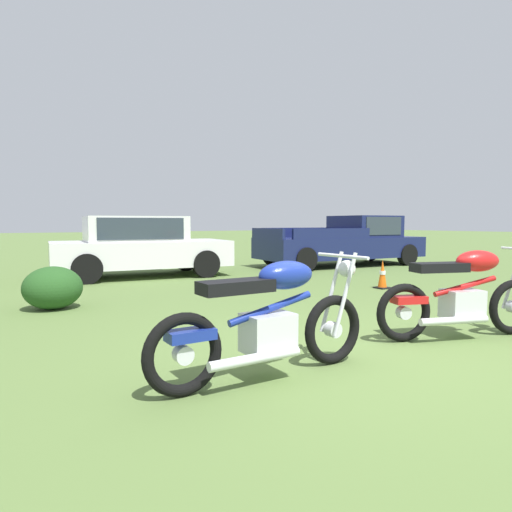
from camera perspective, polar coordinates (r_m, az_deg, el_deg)
ground_plane at (r=4.66m, az=14.40°, el=-11.85°), size 120.00×120.00×0.00m
motorcycle_blue at (r=3.72m, az=1.64°, el=-8.12°), size 2.09×0.64×1.02m
motorcycle_red at (r=5.49m, az=24.81°, el=-4.45°), size 1.96×0.94×1.02m
car_white at (r=10.98m, az=-14.65°, el=1.59°), size 4.20×2.25×1.43m
pickup_truck_navy at (r=13.74m, az=11.60°, el=1.96°), size 5.19×2.29×1.49m
traffic_cone at (r=9.08m, az=15.77°, el=-2.37°), size 0.25×0.25×0.56m
shrub_low at (r=7.30m, az=-24.41°, el=-3.71°), size 0.84×0.75×0.64m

